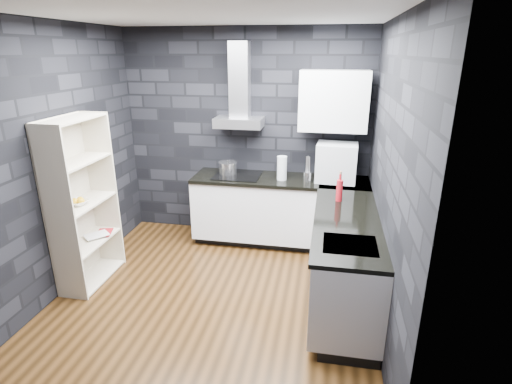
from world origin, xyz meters
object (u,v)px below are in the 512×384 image
(appliance_garage, at_px, (336,163))
(fruit_bowl, at_px, (79,202))
(glass_vase, at_px, (282,168))
(utensil_crock, at_px, (307,177))
(pot, at_px, (228,168))
(red_bottle, at_px, (339,191))
(storage_jar, at_px, (281,172))
(bookshelf, at_px, (83,203))

(appliance_garage, bearing_deg, fruit_bowl, -149.60)
(glass_vase, relative_size, utensil_crock, 2.47)
(pot, bearing_deg, red_bottle, -27.45)
(utensil_crock, distance_m, red_bottle, 0.71)
(red_bottle, bearing_deg, storage_jar, 134.32)
(pot, distance_m, bookshelf, 1.79)
(pot, relative_size, utensil_crock, 1.91)
(storage_jar, xyz_separation_m, fruit_bowl, (-1.93, -1.37, -0.02))
(glass_vase, height_order, appliance_garage, appliance_garage)
(utensil_crock, relative_size, bookshelf, 0.07)
(glass_vase, bearing_deg, appliance_garage, 7.01)
(glass_vase, bearing_deg, red_bottle, -42.19)
(storage_jar, bearing_deg, utensil_crock, -20.77)
(storage_jar, bearing_deg, red_bottle, -45.68)
(pot, bearing_deg, bookshelf, -133.54)
(bookshelf, bearing_deg, storage_jar, 38.13)
(pot, distance_m, utensil_crock, 1.04)
(appliance_garage, distance_m, red_bottle, 0.71)
(pot, relative_size, bookshelf, 0.13)
(utensil_crock, bearing_deg, bookshelf, -152.63)
(storage_jar, height_order, bookshelf, bookshelf)
(glass_vase, xyz_separation_m, fruit_bowl, (-1.95, -1.26, -0.11))
(pot, xyz_separation_m, storage_jar, (0.69, -0.00, -0.02))
(glass_vase, xyz_separation_m, utensil_crock, (0.31, -0.02, -0.09))
(bookshelf, bearing_deg, appliance_garage, 30.28)
(appliance_garage, relative_size, red_bottle, 2.07)
(pot, bearing_deg, appliance_garage, -0.99)
(storage_jar, height_order, red_bottle, red_bottle)
(fruit_bowl, bearing_deg, pot, 47.92)
(utensil_crock, relative_size, red_bottle, 0.52)
(red_bottle, bearing_deg, glass_vase, 137.81)
(glass_vase, bearing_deg, bookshelf, -148.47)
(appliance_garage, distance_m, fruit_bowl, 2.93)
(glass_vase, relative_size, appliance_garage, 0.62)
(glass_vase, xyz_separation_m, storage_jar, (-0.02, 0.10, -0.09))
(bookshelf, height_order, fruit_bowl, bookshelf)
(utensil_crock, height_order, fruit_bowl, utensil_crock)
(storage_jar, bearing_deg, fruit_bowl, -144.65)
(glass_vase, distance_m, red_bottle, 0.93)
(utensil_crock, bearing_deg, glass_vase, 175.59)
(utensil_crock, height_order, bookshelf, bookshelf)
(appliance_garage, distance_m, bookshelf, 2.90)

